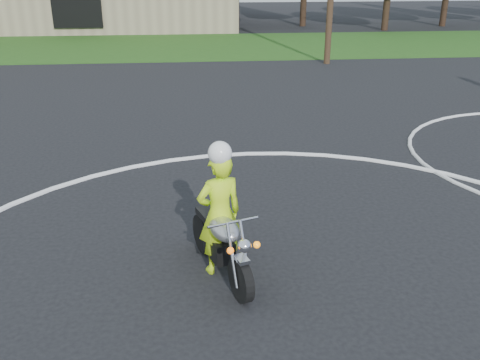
{
  "coord_description": "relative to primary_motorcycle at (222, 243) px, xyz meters",
  "views": [
    {
      "loc": [
        -1.36,
        -3.18,
        4.38
      ],
      "look_at": [
        -0.59,
        4.74,
        1.1
      ],
      "focal_mm": 40.0,
      "sensor_mm": 36.0,
      "label": 1
    }
  ],
  "objects": [
    {
      "name": "rider_primary_grp",
      "position": [
        -0.02,
        0.13,
        0.46
      ],
      "size": [
        0.79,
        0.65,
        2.08
      ],
      "rotation": [
        0.0,
        0.0,
        0.32
      ],
      "color": "#CDFF1A",
      "rests_on": "ground"
    },
    {
      "name": "course_markings",
      "position": [
        3.13,
        0.65,
        -0.54
      ],
      "size": [
        19.05,
        19.05,
        0.12
      ],
      "color": "silver",
      "rests_on": "ground"
    },
    {
      "name": "primary_motorcycle",
      "position": [
        0.0,
        0.0,
        0.0
      ],
      "size": [
        0.91,
        2.06,
        1.12
      ],
      "rotation": [
        0.0,
        0.0,
        0.32
      ],
      "color": "black",
      "rests_on": "ground"
    },
    {
      "name": "grass_strip",
      "position": [
        0.96,
        23.3,
        -0.53
      ],
      "size": [
        120.0,
        10.0,
        0.02
      ],
      "primitive_type": "cube",
      "color": "#1E4714",
      "rests_on": "ground"
    }
  ]
}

